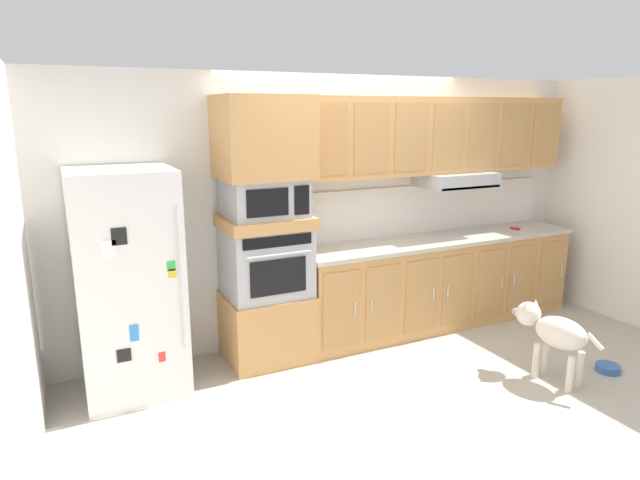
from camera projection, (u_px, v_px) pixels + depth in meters
name	position (u px, v px, depth m)	size (l,w,h in m)	color
ground_plane	(400.00, 371.00, 4.70)	(9.60, 9.60, 0.00)	#B2A899
back_kitchen_wall	(341.00, 207.00, 5.38)	(6.20, 0.12, 2.50)	silver
side_panel_left	(9.00, 272.00, 3.22)	(0.12, 7.10, 2.50)	silver
side_panel_right	(634.00, 203.00, 5.61)	(0.12, 7.10, 2.50)	white
refrigerator	(128.00, 284.00, 4.21)	(0.76, 0.73, 1.76)	white
oven_base_cabinet	(267.00, 326.00, 4.90)	(0.74, 0.62, 0.60)	tan
built_in_oven	(266.00, 261.00, 4.76)	(0.70, 0.62, 0.60)	#A8AAAF
appliance_mid_shelf	(265.00, 222.00, 4.68)	(0.74, 0.62, 0.10)	tan
microwave	(264.00, 197.00, 4.63)	(0.64, 0.54, 0.32)	#A8AAAF
appliance_upper_cabinet	(263.00, 137.00, 4.51)	(0.74, 0.62, 0.68)	tan
lower_cabinet_run	(438.00, 283.00, 5.66)	(3.02, 0.63, 0.88)	tan
countertop_slab	(440.00, 239.00, 5.56)	(3.06, 0.64, 0.04)	#BCB2A3
backsplash_panel	(424.00, 209.00, 5.75)	(3.06, 0.02, 0.50)	silver
upper_cabinet_with_hood	(439.00, 138.00, 5.44)	(3.02, 0.48, 0.88)	tan
screwdriver	(515.00, 228.00, 5.93)	(0.17, 0.16, 0.03)	red
dog	(553.00, 331.00, 4.47)	(0.32, 0.81, 0.62)	beige
dog_food_bowl	(608.00, 368.00, 4.69)	(0.20, 0.20, 0.06)	#3359A5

